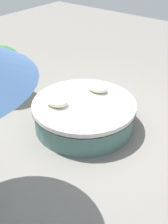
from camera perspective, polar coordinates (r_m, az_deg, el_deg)
ground_plane at (r=5.74m, az=-0.00°, el=-2.68°), size 16.00×16.00×0.00m
round_bed at (r=5.58m, az=-0.00°, el=-0.40°), size 1.99×1.99×0.53m
throw_pillow_0 at (r=5.80m, az=2.64°, el=4.87°), size 0.45×0.31×0.16m
throw_pillow_1 at (r=5.36m, az=-5.44°, el=2.22°), size 0.45×0.35×0.17m
planter at (r=6.69m, az=-15.88°, el=8.12°), size 0.97×0.97×1.20m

